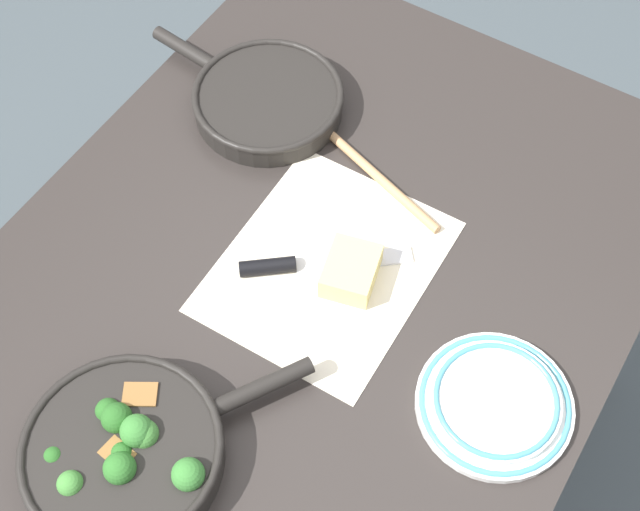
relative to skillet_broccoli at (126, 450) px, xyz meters
The scene contains 9 objects.
ground_plane 0.90m from the skillet_broccoli, behind, with size 14.00×14.00×0.00m, color #424C51.
dining_table_red 0.41m from the skillet_broccoli, behind, with size 1.14×0.91×0.78m.
skillet_broccoli is the anchor object (origin of this frame).
skillet_eggs 0.64m from the skillet_broccoli, 162.95° to the right, with size 0.25×0.38×0.05m.
wooden_spoon 0.61m from the skillet_broccoli, behind, with size 0.14×0.37×0.02m.
parchment_sheet 0.40m from the skillet_broccoli, behind, with size 0.36×0.30×0.00m.
grater_knife 0.37m from the skillet_broccoli, behind, with size 0.18×0.22×0.02m.
cheese_block 0.41m from the skillet_broccoli, 164.96° to the left, with size 0.11×0.09×0.04m.
dinner_plate_stack 0.50m from the skillet_broccoli, 130.43° to the left, with size 0.22×0.22×0.03m.
Camera 1 is at (0.61, 0.38, 1.92)m, focal length 50.00 mm.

